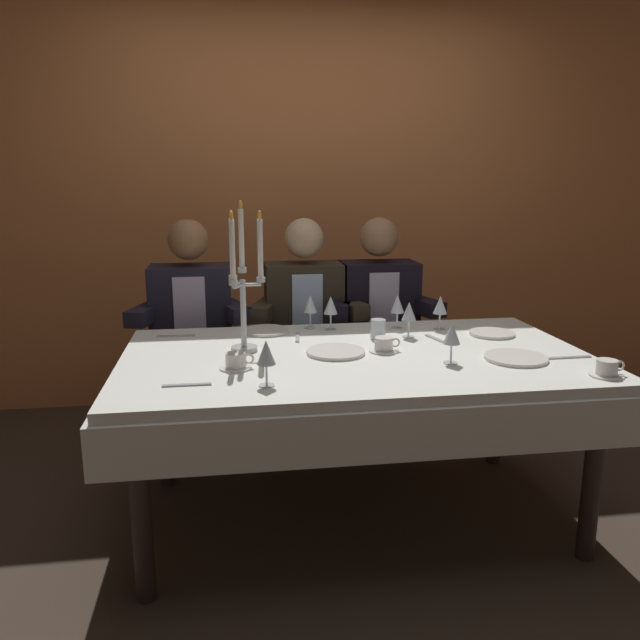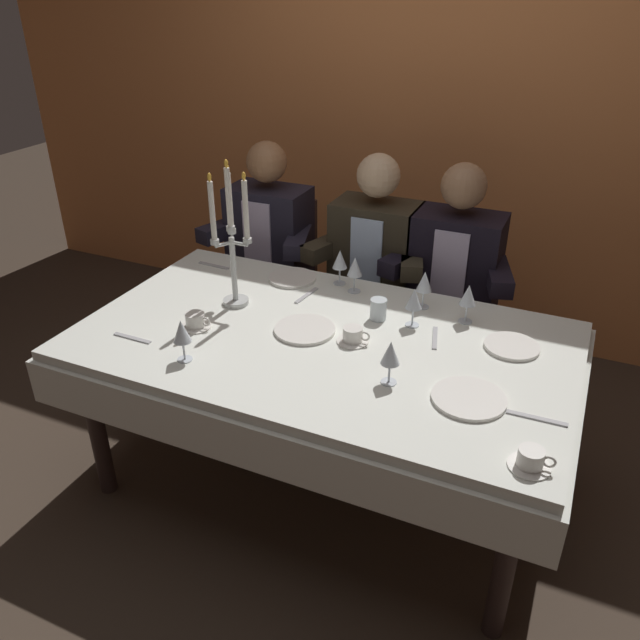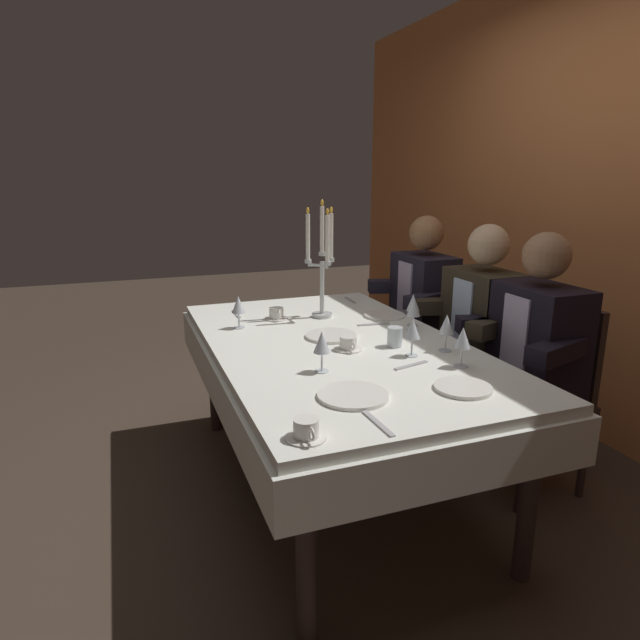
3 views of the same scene
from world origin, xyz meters
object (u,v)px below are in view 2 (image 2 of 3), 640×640
at_px(candelabra, 232,242).
at_px(seated_diner_0, 270,235).
at_px(seated_diner_2, 455,266).
at_px(water_tumbler_0, 378,309).
at_px(coffee_cup_0, 353,336).
at_px(coffee_cup_2, 531,460).
at_px(dinner_plate_2, 292,278).
at_px(wine_glass_6, 355,268).
at_px(dinner_plate_3, 305,329).
at_px(coffee_cup_1, 196,321).
at_px(dining_table, 323,362).
at_px(wine_glass_3, 390,354).
at_px(dinner_plate_0, 512,346).
at_px(wine_glass_1, 340,260).
at_px(seated_diner_1, 375,253).
at_px(wine_glass_0, 424,283).
at_px(wine_glass_5, 468,296).
at_px(wine_glass_4, 182,333).
at_px(dinner_plate_1, 469,398).
at_px(wine_glass_2, 414,299).

xyz_separation_m(candelabra, seated_diner_0, (-0.26, 0.78, -0.28)).
bearing_deg(seated_diner_2, water_tumbler_0, -103.47).
xyz_separation_m(coffee_cup_0, coffee_cup_2, (0.72, -0.44, 0.00)).
bearing_deg(dinner_plate_2, wine_glass_6, -0.12).
distance_m(dinner_plate_3, coffee_cup_0, 0.21).
distance_m(dinner_plate_3, coffee_cup_1, 0.44).
relative_size(dining_table, coffee_cup_1, 14.70).
relative_size(wine_glass_6, coffee_cup_1, 1.24).
xyz_separation_m(wine_glass_6, seated_diner_0, (-0.67, 0.47, -0.12)).
distance_m(coffee_cup_0, coffee_cup_1, 0.63).
distance_m(wine_glass_3, water_tumbler_0, 0.46).
bearing_deg(dinner_plate_0, candelabra, -174.40).
bearing_deg(wine_glass_1, seated_diner_1, 86.95).
bearing_deg(seated_diner_0, wine_glass_0, -26.16).
bearing_deg(coffee_cup_0, water_tumbler_0, 83.15).
relative_size(wine_glass_6, seated_diner_2, 0.13).
bearing_deg(coffee_cup_0, wine_glass_5, 43.35).
bearing_deg(water_tumbler_0, wine_glass_4, -132.54).
xyz_separation_m(wine_glass_1, wine_glass_4, (-0.26, -0.83, -0.00)).
relative_size(wine_glass_4, coffee_cup_0, 1.24).
bearing_deg(seated_diner_2, seated_diner_1, 180.00).
bearing_deg(seated_diner_0, dinner_plate_0, -25.72).
relative_size(coffee_cup_1, seated_diner_2, 0.11).
bearing_deg(seated_diner_1, dinner_plate_1, -56.21).
bearing_deg(candelabra, wine_glass_0, 21.86).
distance_m(wine_glass_1, wine_glass_2, 0.48).
distance_m(wine_glass_2, coffee_cup_1, 0.87).
bearing_deg(seated_diner_2, dinner_plate_2, -144.33).
xyz_separation_m(candelabra, seated_diner_1, (0.35, 0.78, -0.28)).
relative_size(wine_glass_6, coffee_cup_0, 1.24).
height_order(dining_table, wine_glass_1, wine_glass_1).
bearing_deg(wine_glass_1, candelabra, -131.81).
bearing_deg(wine_glass_3, wine_glass_2, 96.23).
bearing_deg(dinner_plate_2, wine_glass_5, -5.17).
bearing_deg(wine_glass_1, wine_glass_0, -9.71).
bearing_deg(wine_glass_5, dining_table, -144.00).
xyz_separation_m(wine_glass_0, wine_glass_4, (-0.67, -0.76, 0.00)).
bearing_deg(wine_glass_6, seated_diner_0, 145.33).
distance_m(dinner_plate_3, wine_glass_3, 0.48).
bearing_deg(wine_glass_4, water_tumbler_0, 47.46).
distance_m(wine_glass_0, water_tumbler_0, 0.23).
bearing_deg(dinner_plate_0, wine_glass_3, -130.38).
relative_size(wine_glass_1, seated_diner_2, 0.13).
distance_m(dinner_plate_3, wine_glass_2, 0.45).
distance_m(wine_glass_0, wine_glass_2, 0.17).
bearing_deg(coffee_cup_0, coffee_cup_2, -31.62).
bearing_deg(seated_diner_1, coffee_cup_1, -110.67).
relative_size(candelabra, wine_glass_6, 3.77).
height_order(candelabra, seated_diner_0, candelabra).
relative_size(water_tumbler_0, seated_diner_1, 0.07).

